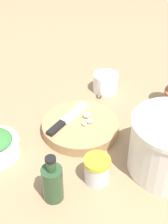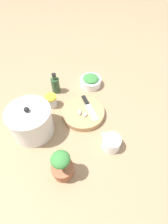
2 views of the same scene
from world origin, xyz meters
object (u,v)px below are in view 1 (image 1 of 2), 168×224
at_px(coffee_mug, 106,83).
at_px(cutting_board, 81,126).
at_px(garlic_cloves, 87,118).
at_px(chef_knife, 66,120).
at_px(oil_bottle, 53,182).
at_px(spice_jar, 97,170).

bearing_deg(coffee_mug, cutting_board, 7.59).
relative_size(cutting_board, coffee_mug, 2.06).
height_order(garlic_cloves, coffee_mug, coffee_mug).
distance_m(cutting_board, chef_knife, 0.05).
distance_m(garlic_cloves, coffee_mug, 0.24).
distance_m(cutting_board, coffee_mug, 0.26).
bearing_deg(cutting_board, coffee_mug, -172.41).
bearing_deg(coffee_mug, garlic_cloves, 11.72).
bearing_deg(oil_bottle, spice_jar, 146.58).
xyz_separation_m(cutting_board, coffee_mug, (-0.25, -0.03, 0.02)).
relative_size(garlic_cloves, oil_bottle, 0.45).
height_order(cutting_board, coffee_mug, coffee_mug).
bearing_deg(garlic_cloves, coffee_mug, -168.28).
bearing_deg(spice_jar, oil_bottle, -33.42).
distance_m(chef_knife, coffee_mug, 0.27).
height_order(chef_knife, spice_jar, spice_jar).
height_order(garlic_cloves, oil_bottle, oil_bottle).
relative_size(cutting_board, oil_bottle, 1.75).
height_order(chef_knife, coffee_mug, coffee_mug).
bearing_deg(spice_jar, cutting_board, -138.25).
bearing_deg(garlic_cloves, oil_bottle, 11.15).
bearing_deg(spice_jar, coffee_mug, -156.93).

